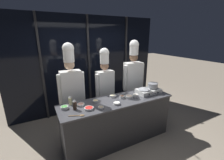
# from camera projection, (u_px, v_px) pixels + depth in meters

# --- Properties ---
(ground_plane) EXTENTS (24.00, 24.00, 0.00)m
(ground_plane) POSITION_uv_depth(u_px,v_px,m) (117.00, 139.00, 3.26)
(ground_plane) COLOR gray
(window_wall_back) EXTENTS (4.34, 0.09, 2.70)m
(window_wall_back) POSITION_uv_depth(u_px,v_px,m) (89.00, 65.00, 4.31)
(window_wall_back) COLOR black
(window_wall_back) RESTS_ON ground_plane
(demo_counter) EXTENTS (2.32, 0.65, 0.93)m
(demo_counter) POSITION_uv_depth(u_px,v_px,m) (118.00, 120.00, 3.12)
(demo_counter) COLOR #2D2D30
(demo_counter) RESTS_ON ground_plane
(portable_stove) EXTENTS (0.52, 0.34, 0.11)m
(portable_stove) POSITION_uv_depth(u_px,v_px,m) (148.00, 91.00, 3.33)
(portable_stove) COLOR silver
(portable_stove) RESTS_ON demo_counter
(frying_pan) EXTENTS (0.28, 0.48, 0.04)m
(frying_pan) POSITION_uv_depth(u_px,v_px,m) (145.00, 89.00, 3.25)
(frying_pan) COLOR #ADAFB5
(frying_pan) RESTS_ON portable_stove
(stock_pot) EXTENTS (0.25, 0.22, 0.11)m
(stock_pot) POSITION_uv_depth(u_px,v_px,m) (153.00, 85.00, 3.35)
(stock_pot) COLOR #93969B
(stock_pot) RESTS_ON portable_stove
(squeeze_bottle_oil) EXTENTS (0.06, 0.06, 0.18)m
(squeeze_bottle_oil) POSITION_uv_depth(u_px,v_px,m) (70.00, 101.00, 2.75)
(squeeze_bottle_oil) COLOR beige
(squeeze_bottle_oil) RESTS_ON demo_counter
(squeeze_bottle_soy) EXTENTS (0.07, 0.07, 0.19)m
(squeeze_bottle_soy) POSITION_uv_depth(u_px,v_px,m) (75.00, 105.00, 2.58)
(squeeze_bottle_soy) COLOR #332319
(squeeze_bottle_soy) RESTS_ON demo_counter
(prep_bowl_rice) EXTENTS (0.12, 0.12, 0.04)m
(prep_bowl_rice) POSITION_uv_depth(u_px,v_px,m) (117.00, 103.00, 2.79)
(prep_bowl_rice) COLOR white
(prep_bowl_rice) RESTS_ON demo_counter
(prep_bowl_noodles) EXTENTS (0.12, 0.12, 0.05)m
(prep_bowl_noodles) POSITION_uv_depth(u_px,v_px,m) (113.00, 96.00, 3.12)
(prep_bowl_noodles) COLOR white
(prep_bowl_noodles) RESTS_ON demo_counter
(prep_bowl_shrimp) EXTENTS (0.14, 0.14, 0.04)m
(prep_bowl_shrimp) POSITION_uv_depth(u_px,v_px,m) (81.00, 104.00, 2.75)
(prep_bowl_shrimp) COLOR white
(prep_bowl_shrimp) RESTS_ON demo_counter
(prep_bowl_scallions) EXTENTS (0.13, 0.13, 0.05)m
(prep_bowl_scallions) POSITION_uv_depth(u_px,v_px,m) (64.00, 107.00, 2.62)
(prep_bowl_scallions) COLOR white
(prep_bowl_scallions) RESTS_ON demo_counter
(prep_bowl_soy_glaze) EXTENTS (0.10, 0.10, 0.06)m
(prep_bowl_soy_glaze) POSITION_uv_depth(u_px,v_px,m) (122.00, 97.00, 3.06)
(prep_bowl_soy_glaze) COLOR white
(prep_bowl_soy_glaze) RESTS_ON demo_counter
(prep_bowl_bell_pepper) EXTENTS (0.17, 0.17, 0.04)m
(prep_bowl_bell_pepper) POSITION_uv_depth(u_px,v_px,m) (89.00, 108.00, 2.61)
(prep_bowl_bell_pepper) COLOR white
(prep_bowl_bell_pepper) RESTS_ON demo_counter
(prep_bowl_chicken) EXTENTS (0.15, 0.15, 0.05)m
(prep_bowl_chicken) POSITION_uv_depth(u_px,v_px,m) (129.00, 97.00, 3.08)
(prep_bowl_chicken) COLOR white
(prep_bowl_chicken) RESTS_ON demo_counter
(prep_bowl_ginger) EXTENTS (0.11, 0.11, 0.04)m
(prep_bowl_ginger) POSITION_uv_depth(u_px,v_px,m) (96.00, 101.00, 2.89)
(prep_bowl_ginger) COLOR white
(prep_bowl_ginger) RESTS_ON demo_counter
(prep_bowl_onion) EXTENTS (0.12, 0.12, 0.06)m
(prep_bowl_onion) POSITION_uv_depth(u_px,v_px,m) (135.00, 95.00, 3.13)
(prep_bowl_onion) COLOR white
(prep_bowl_onion) RESTS_ON demo_counter
(prep_bowl_mushrooms) EXTENTS (0.10, 0.10, 0.04)m
(prep_bowl_mushrooms) POSITION_uv_depth(u_px,v_px,m) (101.00, 107.00, 2.63)
(prep_bowl_mushrooms) COLOR white
(prep_bowl_mushrooms) RESTS_ON demo_counter
(serving_spoon_slotted) EXTENTS (0.25, 0.06, 0.02)m
(serving_spoon_slotted) POSITION_uv_depth(u_px,v_px,m) (122.00, 94.00, 3.29)
(serving_spoon_slotted) COLOR #B2B5BA
(serving_spoon_slotted) RESTS_ON demo_counter
(serving_spoon_solid) EXTENTS (0.25, 0.13, 0.02)m
(serving_spoon_solid) POSITION_uv_depth(u_px,v_px,m) (80.00, 115.00, 2.40)
(serving_spoon_solid) COLOR olive
(serving_spoon_solid) RESTS_ON demo_counter
(chef_head) EXTENTS (0.54, 0.22, 2.04)m
(chef_head) POSITION_uv_depth(u_px,v_px,m) (71.00, 85.00, 3.05)
(chef_head) COLOR #2D3856
(chef_head) RESTS_ON ground_plane
(chef_sous) EXTENTS (0.51, 0.26, 1.91)m
(chef_sous) POSITION_uv_depth(u_px,v_px,m) (105.00, 83.00, 3.44)
(chef_sous) COLOR #2D3856
(chef_sous) RESTS_ON ground_plane
(chef_line) EXTENTS (0.59, 0.25, 2.07)m
(chef_line) POSITION_uv_depth(u_px,v_px,m) (133.00, 75.00, 3.77)
(chef_line) COLOR #232326
(chef_line) RESTS_ON ground_plane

